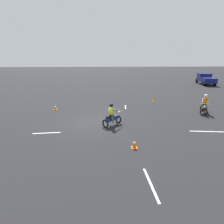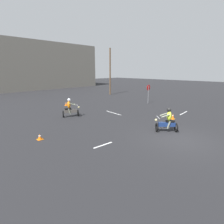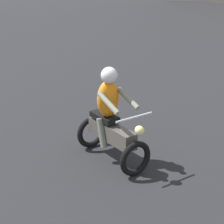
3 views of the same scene
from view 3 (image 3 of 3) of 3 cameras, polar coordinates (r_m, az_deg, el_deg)
motorcycle_rider_background at (r=7.39m, az=-0.16°, el=-1.18°), size 1.52×1.20×1.66m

